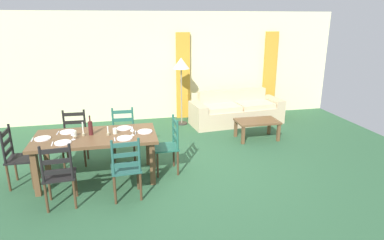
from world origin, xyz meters
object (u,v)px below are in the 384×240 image
Objects in this scene: dining_chair_far_right at (124,135)px; dining_table at (96,141)px; dining_chair_head_east at (169,145)px; coffee_cup_secondary at (74,134)px; dining_chair_head_west at (18,157)px; wine_bottle at (90,128)px; couch at (236,111)px; coffee_table at (257,123)px; dining_chair_near_left at (59,175)px; dining_chair_near_right at (126,168)px; wine_glass_near_right at (132,129)px; standing_lamp at (181,67)px; wine_glass_near_left at (73,133)px; coffee_cup_primary at (115,131)px; dining_chair_far_left at (75,138)px.

dining_table is at bearing -120.97° from dining_chair_far_right.
dining_chair_head_east reaches higher than coffee_cup_secondary.
wine_bottle reaches higher than dining_chair_head_west.
couch reaches higher than coffee_table.
dining_chair_head_east is (1.17, 0.02, -0.19)m from dining_table.
wine_bottle is at bearing 64.68° from dining_chair_near_left.
dining_table is 0.88m from dining_chair_near_right.
wine_glass_near_right is (1.76, -0.16, 0.38)m from dining_chair_head_west.
wine_glass_near_right reaches higher than coffee_cup_secondary.
standing_lamp is at bearing 66.96° from dining_chair_near_right.
dining_chair_head_east reaches higher than wine_glass_near_right.
wine_glass_near_left is (-1.49, -0.15, 0.38)m from dining_chair_head_east.
dining_chair_head_west reaches higher than wine_glass_near_right.
couch is (2.64, 2.55, -0.57)m from wine_glass_near_right.
dining_chair_near_left is 4.20m from standing_lamp.
dining_chair_near_left is at bearing -115.32° from wine_bottle.
dining_chair_head_east is 0.59× the size of standing_lamp.
coffee_cup_secondary is (-0.32, 0.03, 0.13)m from dining_table.
wine_glass_near_right is 0.31m from coffee_cup_primary.
dining_chair_far_left is 1.75m from dining_chair_head_east.
standing_lamp is at bearing 51.43° from wine_glass_near_left.
wine_glass_near_right is at bearing -41.16° from dining_chair_far_left.
wine_bottle is 3.51× the size of coffee_cup_secondary.
wine_bottle reaches higher than coffee_cup_secondary.
dining_chair_near_right reaches higher than couch.
couch is at bearing 37.08° from dining_table.
wine_bottle reaches higher than wine_glass_near_left.
dining_table is at bearing -60.52° from dining_chair_far_left.
dining_chair_far_right and dining_chair_head_east have the same top height.
coffee_cup_secondary reaches higher than coffee_table.
dining_chair_head_west is 0.92m from coffee_cup_secondary.
standing_lamp reaches higher than wine_bottle.
coffee_table is (2.70, 1.34, -0.51)m from wine_glass_near_right.
dining_chair_head_east is 10.67× the size of coffee_cup_primary.
coffee_table is at bearing 26.38° from wine_glass_near_right.
coffee_cup_secondary is at bearing 80.17° from dining_chair_near_left.
dining_chair_head_west reaches higher than coffee_table.
dining_chair_near_left is 1.07× the size of coffee_table.
coffee_cup_secondary reaches higher than dining_table.
dining_chair_near_left reaches higher than couch.
dining_table is 4.04m from couch.
dining_chair_head_west is at bearing 174.93° from wine_glass_near_right.
wine_glass_near_left is at bearing -166.55° from coffee_cup_primary.
dining_chair_far_right is 2.88m from coffee_table.
dining_chair_far_right is at bearing 53.24° from wine_bottle.
dining_chair_far_right reaches higher than couch.
dining_chair_near_left reaches higher than wine_glass_near_left.
wine_glass_near_left reaches higher than couch.
dining_chair_far_left is at bearing 155.37° from dining_chair_head_east.
coffee_table is at bearing 20.50° from wine_glass_near_left.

